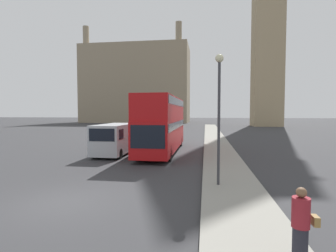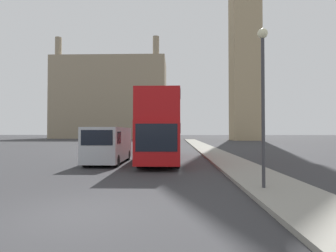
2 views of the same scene
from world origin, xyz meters
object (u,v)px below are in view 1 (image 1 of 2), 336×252
object	(u,v)px
street_lamp	(219,99)
pedestrian	(301,226)
white_van	(115,138)
red_double_decker_bus	(163,122)

from	to	relation	value
street_lamp	pedestrian	bearing A→B (deg)	-76.63
white_van	pedestrian	xyz separation A→B (m)	(8.98, -13.93, -0.32)
pedestrian	street_lamp	world-z (taller)	street_lamp
red_double_decker_bus	pedestrian	world-z (taller)	red_double_decker_bus
red_double_decker_bus	pedestrian	distance (m)	16.76
red_double_decker_bus	pedestrian	size ratio (longest dim) A/B	7.01
white_van	street_lamp	bearing A→B (deg)	-46.63
white_van	pedestrian	world-z (taller)	white_van
pedestrian	red_double_decker_bus	bearing A→B (deg)	109.25
red_double_decker_bus	white_van	bearing A→B (deg)	-152.34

